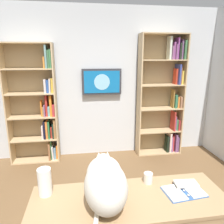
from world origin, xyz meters
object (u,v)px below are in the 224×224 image
open_binder (184,191)px  coffee_mug (148,178)px  desk (130,212)px  cat (105,182)px  desk_book_stack (185,185)px  bookshelf_right (38,107)px  paper_towel_roll (45,182)px  bookshelf_left (165,97)px  wall_mounted_tv (102,82)px

open_binder → coffee_mug: coffee_mug is taller
desk → coffee_mug: coffee_mug is taller
cat → coffee_mug: bearing=-150.0°
desk_book_stack → bookshelf_right: bearing=-54.0°
bookshelf_right → paper_towel_roll: (-0.42, 2.15, -0.14)m
desk → paper_towel_roll: (0.68, -0.18, 0.23)m
cat → bookshelf_right: bearing=-69.2°
desk_book_stack → cat: bearing=10.5°
cat → desk_book_stack: (-0.72, -0.13, -0.18)m
bookshelf_left → cat: size_ratio=3.69×
bookshelf_right → desk: 2.60m
desk → desk_book_stack: bearing=-168.1°
bookshelf_right → wall_mounted_tv: bookshelf_right is taller
bookshelf_right → open_binder: size_ratio=5.86×
wall_mounted_tv → paper_towel_roll: 2.40m
desk → open_binder: (-0.47, -0.03, 0.12)m
desk_book_stack → wall_mounted_tv: bearing=-77.9°
open_binder → coffee_mug: bearing=-35.5°
bookshelf_right → desk: bookshelf_right is taller
paper_towel_roll → coffee_mug: paper_towel_roll is taller
bookshelf_left → open_binder: bearing=72.1°
bookshelf_right → paper_towel_roll: 2.19m
wall_mounted_tv → open_binder: size_ratio=2.01×
desk_book_stack → bookshelf_left: bearing=-107.3°
desk → open_binder: bearing=-175.9°
cat → open_binder: 0.70m
bookshelf_left → open_binder: bookshelf_left is taller
bookshelf_right → open_binder: (-1.57, 2.29, -0.25)m
desk → cat: (0.21, 0.03, 0.31)m
open_binder → coffee_mug: 0.32m
wall_mounted_tv → open_binder: bearing=100.6°
bookshelf_right → desk: (-1.10, 2.33, -0.37)m
paper_towel_roll → desk_book_stack: 1.20m
wall_mounted_tv → open_binder: (-0.44, 2.38, -0.66)m
desk_book_stack → coffee_mug: bearing=-19.4°
coffee_mug → desk: bearing=45.6°
wall_mounted_tv → coffee_mug: wall_mounted_tv is taller
cat → coffee_mug: (-0.42, -0.24, -0.15)m
open_binder → desk_book_stack: desk_book_stack is taller
bookshelf_right → bookshelf_left: bearing=180.0°
bookshelf_left → wall_mounted_tv: size_ratio=3.15×
bookshelf_right → wall_mounted_tv: bearing=-175.8°
paper_towel_roll → open_binder: bearing=172.8°
paper_towel_roll → bookshelf_left: bearing=-131.3°
cat → paper_towel_roll: size_ratio=2.61×
paper_towel_roll → desk_book_stack: paper_towel_roll is taller
bookshelf_right → desk: size_ratio=1.28×
wall_mounted_tv → coffee_mug: (-0.19, 2.19, -0.62)m
bookshelf_right → desk_book_stack: bearing=126.0°
open_binder → wall_mounted_tv: bearing=-79.4°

